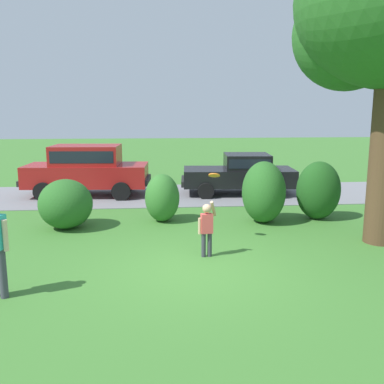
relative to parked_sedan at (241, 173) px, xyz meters
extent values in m
plane|color=#3D752D|center=(-2.49, -7.89, -0.85)|extent=(80.00, 80.00, 0.00)
cube|color=slate|center=(-2.49, 0.05, -0.84)|extent=(28.00, 4.40, 0.02)
ellipsoid|color=#286023|center=(1.59, -5.28, 4.24)|extent=(2.77, 2.77, 2.77)
ellipsoid|color=#286023|center=(-5.77, -4.41, -0.16)|extent=(1.47, 1.51, 1.37)
ellipsoid|color=#33702B|center=(-3.10, -3.87, -0.14)|extent=(1.01, 1.07, 1.41)
ellipsoid|color=#286023|center=(-0.17, -4.23, 0.05)|extent=(1.25, 1.44, 1.79)
ellipsoid|color=#1E511C|center=(1.56, -3.98, 0.02)|extent=(1.32, 1.11, 1.74)
cube|color=black|center=(-0.10, 0.01, -0.17)|extent=(4.32, 2.14, 0.64)
cube|color=black|center=(0.22, -0.02, 0.43)|extent=(1.79, 1.74, 0.56)
cube|color=black|center=(0.22, -0.02, 0.43)|extent=(1.66, 1.75, 0.34)
cylinder|color=black|center=(-1.46, -0.84, -0.55)|extent=(0.61, 0.26, 0.60)
cylinder|color=black|center=(-1.33, 1.04, -0.55)|extent=(0.61, 0.26, 0.60)
cylinder|color=black|center=(1.13, -1.02, -0.55)|extent=(0.61, 0.26, 0.60)
cylinder|color=black|center=(1.27, 0.85, -0.55)|extent=(0.61, 0.26, 0.60)
cube|color=black|center=(-2.23, 0.16, -0.33)|extent=(0.24, 1.75, 0.20)
cube|color=black|center=(2.04, -0.15, -0.33)|extent=(0.24, 1.75, 0.20)
cube|color=maroon|center=(-5.86, 0.18, -0.05)|extent=(4.60, 2.11, 0.80)
cube|color=maroon|center=(-5.86, 0.18, 0.71)|extent=(2.57, 1.76, 0.72)
cube|color=black|center=(-5.86, 0.18, 0.71)|extent=(2.37, 1.77, 0.43)
cylinder|color=black|center=(-7.31, -0.68, -0.51)|extent=(0.69, 0.26, 0.68)
cylinder|color=black|center=(-7.20, 1.20, -0.51)|extent=(0.69, 0.26, 0.68)
cylinder|color=black|center=(-4.53, -0.84, -0.51)|extent=(0.69, 0.26, 0.68)
cylinder|color=black|center=(-4.42, 1.03, -0.51)|extent=(0.69, 0.26, 0.68)
cube|color=black|center=(-8.15, 0.32, -0.25)|extent=(0.22, 1.75, 0.20)
cube|color=black|center=(-3.58, 0.04, -0.25)|extent=(0.22, 1.75, 0.20)
cylinder|color=#383842|center=(-2.24, -7.10, -0.57)|extent=(0.10, 0.10, 0.55)
cylinder|color=#383842|center=(-2.10, -7.09, -0.57)|extent=(0.10, 0.10, 0.55)
cube|color=#DB4C4C|center=(-2.17, -7.10, -0.08)|extent=(0.28, 0.19, 0.44)
sphere|color=tan|center=(-2.17, -7.10, 0.26)|extent=(0.20, 0.20, 0.20)
cylinder|color=tan|center=(-2.02, -7.03, 0.24)|extent=(0.19, 0.25, 0.39)
cylinder|color=tan|center=(-2.33, -7.11, -0.13)|extent=(0.07, 0.07, 0.36)
cylinder|color=orange|center=(-1.86, -6.00, 0.84)|extent=(0.29, 0.26, 0.17)
cylinder|color=#337FDB|center=(-1.86, -6.00, 0.84)|extent=(0.16, 0.15, 0.11)
cylinder|color=#3F3F4C|center=(-5.98, -8.95, -0.40)|extent=(0.14, 0.14, 0.90)
cylinder|color=beige|center=(-5.87, -9.00, 0.30)|extent=(0.09, 0.09, 0.55)
camera|label=1|loc=(-3.29, -16.44, 2.45)|focal=40.93mm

